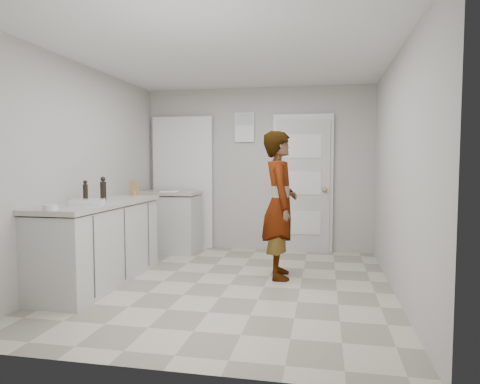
% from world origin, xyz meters
% --- Properties ---
extents(ground, '(4.00, 4.00, 0.00)m').
position_xyz_m(ground, '(0.00, 0.00, 0.00)').
color(ground, gray).
rests_on(ground, ground).
extents(room_shell, '(4.00, 4.00, 4.00)m').
position_xyz_m(room_shell, '(-0.17, 1.95, 1.02)').
color(room_shell, '#A7A49E').
rests_on(room_shell, ground).
extents(main_counter, '(0.64, 1.96, 0.93)m').
position_xyz_m(main_counter, '(-1.45, -0.20, 0.43)').
color(main_counter, silver).
rests_on(main_counter, ground).
extents(side_counter, '(0.84, 0.61, 0.93)m').
position_xyz_m(side_counter, '(-1.25, 1.55, 0.43)').
color(side_counter, silver).
rests_on(side_counter, ground).
extents(person, '(0.52, 0.69, 1.72)m').
position_xyz_m(person, '(0.51, 0.43, 0.86)').
color(person, silver).
rests_on(person, ground).
extents(cake_mix_box, '(0.13, 0.07, 0.20)m').
position_xyz_m(cake_mix_box, '(-1.44, 0.70, 1.03)').
color(cake_mix_box, olive).
rests_on(cake_mix_box, main_counter).
extents(spice_jar, '(0.05, 0.05, 0.07)m').
position_xyz_m(spice_jar, '(-1.37, 0.53, 0.96)').
color(spice_jar, tan).
rests_on(spice_jar, main_counter).
extents(oil_cruet_a, '(0.07, 0.07, 0.27)m').
position_xyz_m(oil_cruet_a, '(-1.47, -0.06, 1.06)').
color(oil_cruet_a, black).
rests_on(oil_cruet_a, main_counter).
extents(oil_cruet_b, '(0.05, 0.05, 0.24)m').
position_xyz_m(oil_cruet_b, '(-1.56, -0.28, 1.04)').
color(oil_cruet_b, black).
rests_on(oil_cruet_b, main_counter).
extents(baking_dish, '(0.37, 0.31, 0.06)m').
position_xyz_m(baking_dish, '(-1.36, -0.57, 0.95)').
color(baking_dish, silver).
rests_on(baking_dish, main_counter).
extents(egg_bowl, '(0.13, 0.13, 0.05)m').
position_xyz_m(egg_bowl, '(-1.43, -1.10, 0.95)').
color(egg_bowl, silver).
rests_on(egg_bowl, main_counter).
extents(papers, '(0.31, 0.37, 0.01)m').
position_xyz_m(papers, '(-1.25, 1.51, 0.93)').
color(papers, white).
rests_on(papers, side_counter).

